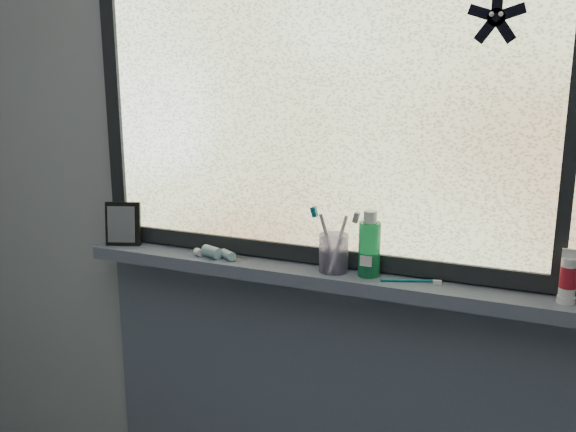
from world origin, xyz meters
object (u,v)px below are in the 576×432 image
(mouthwash_bottle, at_px, (369,244))
(cream_tube, at_px, (569,275))
(vanity_mirror, at_px, (123,224))
(toothbrush_cup, at_px, (334,253))

(mouthwash_bottle, bearing_deg, cream_tube, -1.23)
(mouthwash_bottle, distance_m, cream_tube, 0.52)
(vanity_mirror, bearing_deg, mouthwash_bottle, -19.50)
(cream_tube, bearing_deg, vanity_mirror, -179.92)
(cream_tube, bearing_deg, mouthwash_bottle, 178.77)
(toothbrush_cup, bearing_deg, mouthwash_bottle, 2.18)
(toothbrush_cup, bearing_deg, cream_tube, -0.66)
(vanity_mirror, distance_m, cream_tube, 1.35)
(vanity_mirror, height_order, toothbrush_cup, vanity_mirror)
(vanity_mirror, height_order, cream_tube, vanity_mirror)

